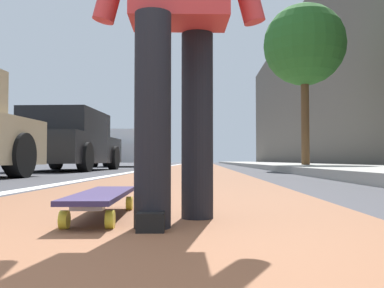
% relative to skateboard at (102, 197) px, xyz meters
% --- Properties ---
extents(ground_plane, '(80.00, 80.00, 0.00)m').
position_rel_skateboard_xyz_m(ground_plane, '(8.80, -0.13, -0.09)').
color(ground_plane, '#38383D').
extents(bike_lane_paint, '(56.00, 2.17, 0.00)m').
position_rel_skateboard_xyz_m(bike_lane_paint, '(22.80, -0.13, -0.09)').
color(bike_lane_paint, brown).
rests_on(bike_lane_paint, ground).
extents(lane_stripe_white, '(52.00, 0.16, 0.01)m').
position_rel_skateboard_xyz_m(lane_stripe_white, '(18.80, 1.10, -0.09)').
color(lane_stripe_white, silver).
rests_on(lane_stripe_white, ground).
extents(sidewalk_curb, '(52.00, 3.20, 0.14)m').
position_rel_skateboard_xyz_m(sidewalk_curb, '(16.80, -3.72, -0.03)').
color(sidewalk_curb, '#9E9B93').
rests_on(sidewalk_curb, ground).
extents(building_facade, '(40.00, 1.20, 8.69)m').
position_rel_skateboard_xyz_m(building_facade, '(20.80, -6.38, 4.25)').
color(building_facade, '#5A534A').
rests_on(building_facade, ground).
extents(skateboard, '(0.85, 0.24, 0.11)m').
position_rel_skateboard_xyz_m(skateboard, '(0.00, 0.00, 0.00)').
color(skateboard, yellow).
rests_on(skateboard, ground).
extents(parked_car_mid, '(4.31, 1.96, 1.49)m').
position_rel_skateboard_xyz_m(parked_car_mid, '(8.69, 2.93, 0.62)').
color(parked_car_mid, black).
rests_on(parked_car_mid, ground).
extents(parked_car_far, '(4.10, 2.06, 1.48)m').
position_rel_skateboard_xyz_m(parked_car_far, '(15.54, 2.92, 0.61)').
color(parked_car_far, silver).
rests_on(parked_car_far, ground).
extents(traffic_light, '(0.33, 0.28, 4.28)m').
position_rel_skateboard_xyz_m(traffic_light, '(22.02, 1.50, 2.86)').
color(traffic_light, '#2D2D2D').
rests_on(traffic_light, ground).
extents(street_tree_mid, '(2.30, 2.30, 4.68)m').
position_rel_skateboard_xyz_m(street_tree_mid, '(10.09, -3.32, 3.41)').
color(street_tree_mid, brown).
rests_on(street_tree_mid, ground).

